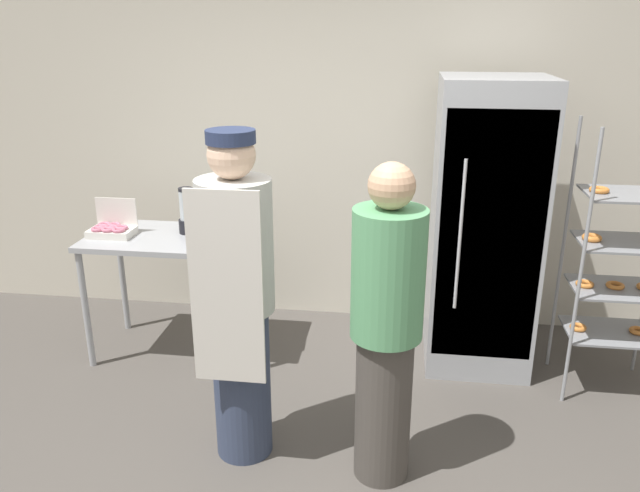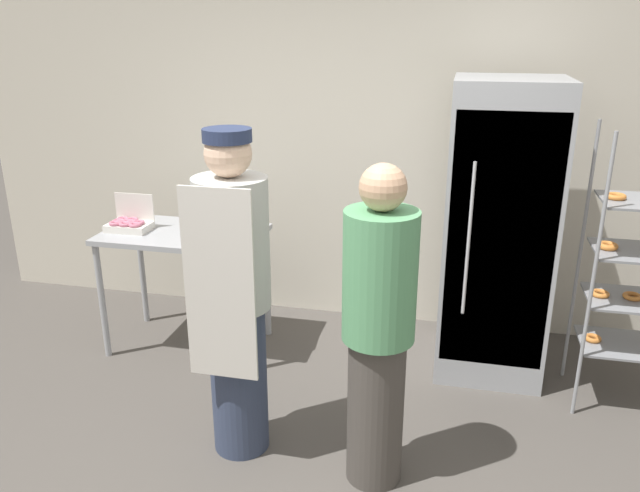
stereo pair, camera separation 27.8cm
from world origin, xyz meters
TOP-DOWN VIEW (x-y plane):
  - back_wall at (0.00, 2.22)m, footprint 6.40×0.12m
  - refrigerator at (0.90, 1.57)m, footprint 0.67×0.72m
  - baking_rack at (1.68, 1.32)m, footprint 0.58×0.47m
  - prep_counter at (-1.19, 1.39)m, footprint 1.08×0.64m
  - donut_box at (-1.56, 1.34)m, footprint 0.29×0.20m
  - blender_pitcher at (-1.07, 1.47)m, footprint 0.12×0.12m
  - binder_stack at (-0.81, 1.33)m, footprint 0.29×0.27m
  - person_baker at (-0.43, 0.37)m, footprint 0.37×0.39m
  - person_customer at (0.31, 0.29)m, footprint 0.35×0.35m

SIDE VIEW (x-z plane):
  - prep_counter at x=-1.19m, z-range 0.33..1.19m
  - baking_rack at x=1.68m, z-range -0.01..1.68m
  - person_customer at x=0.31m, z-range 0.02..1.65m
  - person_baker at x=-0.43m, z-range 0.04..1.78m
  - donut_box at x=-1.56m, z-range 0.79..1.03m
  - binder_stack at x=-0.81m, z-range 0.86..0.96m
  - refrigerator at x=0.90m, z-range 0.00..1.91m
  - blender_pitcher at x=-1.07m, z-range 0.85..1.16m
  - back_wall at x=0.00m, z-range 0.00..2.71m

